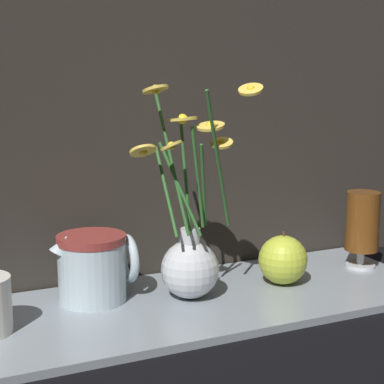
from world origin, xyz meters
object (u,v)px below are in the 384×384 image
object	(u,v)px
vase_with_flowers	(188,257)
ceramic_pitcher	(94,264)
tea_glass	(362,223)
orange_fruit	(283,260)

from	to	relation	value
vase_with_flowers	ceramic_pitcher	bearing A→B (deg)	158.73
ceramic_pitcher	tea_glass	bearing A→B (deg)	-4.11
tea_glass	vase_with_flowers	bearing A→B (deg)	-177.07
ceramic_pitcher	vase_with_flowers	bearing A→B (deg)	-21.27
vase_with_flowers	tea_glass	world-z (taller)	vase_with_flowers
ceramic_pitcher	orange_fruit	distance (m)	0.32
ceramic_pitcher	tea_glass	xyz separation A→B (m)	(0.49, -0.04, 0.02)
tea_glass	orange_fruit	distance (m)	0.19
vase_with_flowers	ceramic_pitcher	xyz separation A→B (m)	(-0.14, 0.05, -0.01)
ceramic_pitcher	orange_fruit	bearing A→B (deg)	-9.89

